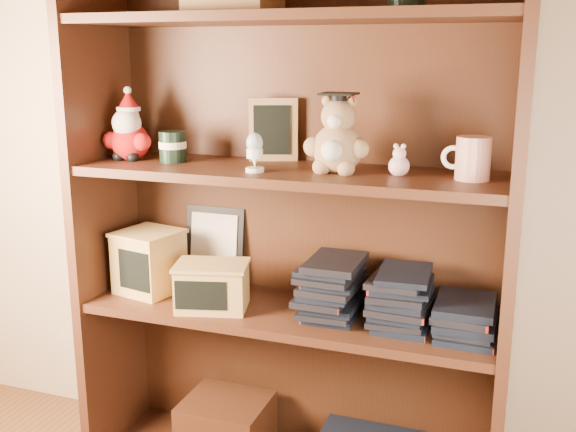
% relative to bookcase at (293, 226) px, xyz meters
% --- Properties ---
extents(bookcase, '(1.20, 0.35, 1.60)m').
position_rel_bookcase_xyz_m(bookcase, '(0.00, 0.00, 0.00)').
color(bookcase, '#442313').
rests_on(bookcase, ground).
extents(shelf_lower, '(1.14, 0.33, 0.02)m').
position_rel_bookcase_xyz_m(shelf_lower, '(0.00, -0.05, -0.24)').
color(shelf_lower, '#442313').
rests_on(shelf_lower, ground).
extents(shelf_upper, '(1.14, 0.33, 0.02)m').
position_rel_bookcase_xyz_m(shelf_upper, '(0.00, -0.05, 0.16)').
color(shelf_upper, '#442313').
rests_on(shelf_upper, ground).
extents(santa_plush, '(0.15, 0.11, 0.22)m').
position_rel_bookcase_xyz_m(santa_plush, '(-0.48, -0.06, 0.25)').
color(santa_plush, '#A50F0F').
rests_on(santa_plush, shelf_upper).
extents(teachers_tin, '(0.08, 0.08, 0.09)m').
position_rel_bookcase_xyz_m(teachers_tin, '(-0.34, -0.05, 0.22)').
color(teachers_tin, black).
rests_on(teachers_tin, shelf_upper).
extents(chalkboard_plaque, '(0.14, 0.10, 0.18)m').
position_rel_bookcase_xyz_m(chalkboard_plaque, '(-0.08, 0.06, 0.26)').
color(chalkboard_plaque, '#9E7547').
rests_on(chalkboard_plaque, shelf_upper).
extents(egg_cup, '(0.05, 0.05, 0.10)m').
position_rel_bookcase_xyz_m(egg_cup, '(-0.06, -0.13, 0.23)').
color(egg_cup, white).
rests_on(egg_cup, shelf_upper).
extents(grad_teddy_bear, '(0.17, 0.15, 0.21)m').
position_rel_bookcase_xyz_m(grad_teddy_bear, '(0.14, -0.06, 0.25)').
color(grad_teddy_bear, '#A17F55').
rests_on(grad_teddy_bear, shelf_upper).
extents(pink_figurine, '(0.05, 0.05, 0.08)m').
position_rel_bookcase_xyz_m(pink_figurine, '(0.30, -0.05, 0.20)').
color(pink_figurine, beige).
rests_on(pink_figurine, shelf_upper).
extents(teacher_mug, '(0.12, 0.08, 0.11)m').
position_rel_bookcase_xyz_m(teacher_mug, '(0.48, -0.05, 0.22)').
color(teacher_mug, silver).
rests_on(teacher_mug, shelf_upper).
extents(certificate_frame, '(0.19, 0.05, 0.24)m').
position_rel_bookcase_xyz_m(certificate_frame, '(-0.29, 0.09, -0.11)').
color(certificate_frame, black).
rests_on(certificate_frame, shelf_lower).
extents(treats_box, '(0.20, 0.20, 0.19)m').
position_rel_bookcase_xyz_m(treats_box, '(-0.44, -0.05, -0.13)').
color(treats_box, tan).
rests_on(treats_box, shelf_lower).
extents(pencils_box, '(0.23, 0.19, 0.13)m').
position_rel_bookcase_xyz_m(pencils_box, '(-0.20, -0.12, -0.16)').
color(pencils_box, tan).
rests_on(pencils_box, shelf_lower).
extents(book_stack_left, '(0.14, 0.20, 0.16)m').
position_rel_bookcase_xyz_m(book_stack_left, '(0.13, -0.05, -0.15)').
color(book_stack_left, black).
rests_on(book_stack_left, shelf_lower).
extents(book_stack_mid, '(0.14, 0.20, 0.14)m').
position_rel_bookcase_xyz_m(book_stack_mid, '(0.32, -0.05, -0.16)').
color(book_stack_mid, black).
rests_on(book_stack_mid, shelf_lower).
extents(book_stack_right, '(0.14, 0.20, 0.08)m').
position_rel_bookcase_xyz_m(book_stack_right, '(0.49, -0.05, -0.19)').
color(book_stack_right, black).
rests_on(book_stack_right, shelf_lower).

